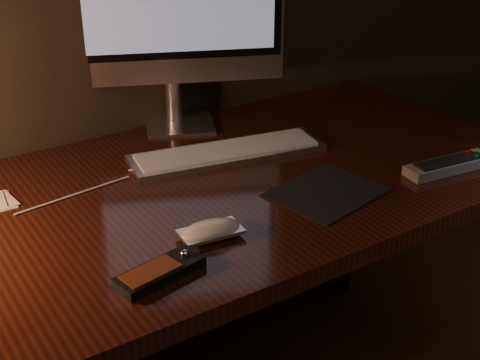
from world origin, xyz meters
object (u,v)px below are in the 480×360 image
keyboard (227,152)px  tv_remote (449,165)px  mouse (211,232)px  desk (175,228)px  media_remote (160,272)px

keyboard → tv_remote: 0.50m
mouse → tv_remote: size_ratio=0.52×
desk → media_remote: 0.40m
keyboard → media_remote: 0.51m
desk → keyboard: (0.16, 0.03, 0.14)m
media_remote → desk: bearing=48.7°
desk → media_remote: (-0.20, -0.32, 0.14)m
mouse → tv_remote: bearing=2.0°
keyboard → tv_remote: tv_remote is taller
desk → tv_remote: bearing=-29.6°
tv_remote → desk: bearing=157.5°
desk → tv_remote: (0.54, -0.30, 0.14)m
media_remote → tv_remote: 0.73m
keyboard → mouse: mouse is taller
media_remote → tv_remote: bearing=-8.7°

